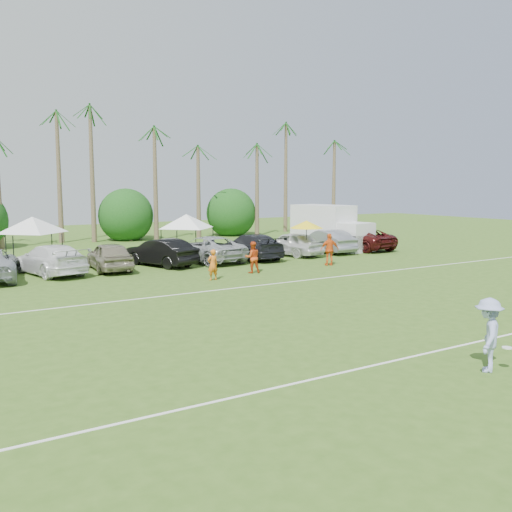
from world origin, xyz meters
TOP-DOWN VIEW (x-y plane):
  - ground at (0.00, 0.00)m, footprint 120.00×120.00m
  - field_lines at (0.00, 8.00)m, footprint 80.00×12.10m
  - palm_tree_4 at (-4.00, 38.00)m, footprint 2.40×2.40m
  - palm_tree_5 at (0.00, 38.00)m, footprint 2.40×2.40m
  - palm_tree_6 at (4.00, 38.00)m, footprint 2.40×2.40m
  - palm_tree_7 at (8.00, 38.00)m, footprint 2.40×2.40m
  - palm_tree_8 at (13.00, 38.00)m, footprint 2.40×2.40m
  - palm_tree_9 at (18.00, 38.00)m, footprint 2.40×2.40m
  - palm_tree_10 at (23.00, 38.00)m, footprint 2.40×2.40m
  - palm_tree_11 at (27.00, 38.00)m, footprint 2.40×2.40m
  - bush_tree_2 at (6.00, 39.00)m, footprint 4.00×4.00m
  - bush_tree_3 at (16.00, 39.00)m, footprint 4.00×4.00m
  - sideline_player_a at (2.68, 16.58)m, footprint 0.59×0.40m
  - sideline_player_b at (5.63, 17.50)m, footprint 1.01×0.88m
  - sideline_player_c at (11.09, 17.50)m, footprint 1.23×0.85m
  - box_truck at (16.77, 24.28)m, footprint 3.41×6.69m
  - canopy_tent_left at (-3.95, 27.23)m, footprint 4.23×4.23m
  - canopy_tent_right at (5.80, 26.31)m, footprint 4.10×4.10m
  - market_umbrella at (11.98, 21.00)m, footprint 2.24×2.24m
  - frisbee_player at (2.15, 0.10)m, footprint 1.45×1.31m
  - parked_car_3 at (-3.93, 22.88)m, footprint 3.37×5.98m
  - parked_car_4 at (-0.77, 22.60)m, footprint 2.33×4.95m
  - parked_car_5 at (2.40, 22.73)m, footprint 3.23×5.26m
  - parked_car_6 at (5.56, 22.86)m, footprint 3.37×6.16m
  - parked_car_7 at (8.73, 22.67)m, footprint 2.43×5.70m
  - parked_car_8 at (11.90, 22.58)m, footprint 2.89×5.10m
  - parked_car_9 at (15.06, 22.69)m, footprint 1.89×5.02m
  - parked_car_10 at (18.23, 22.83)m, footprint 2.92×5.98m

SIDE VIEW (x-z plane):
  - ground at x=0.00m, z-range 0.00..0.00m
  - field_lines at x=0.00m, z-range 0.00..0.01m
  - sideline_player_a at x=2.68m, z-range 0.00..1.59m
  - parked_car_3 at x=-3.93m, z-range 0.00..1.64m
  - parked_car_4 at x=-0.77m, z-range 0.00..1.64m
  - parked_car_5 at x=2.40m, z-range 0.00..1.64m
  - parked_car_6 at x=5.56m, z-range 0.00..1.64m
  - parked_car_7 at x=8.73m, z-range 0.00..1.64m
  - parked_car_8 at x=11.90m, z-range 0.00..1.64m
  - parked_car_9 at x=15.06m, z-range 0.00..1.64m
  - parked_car_10 at x=18.23m, z-range 0.00..1.64m
  - sideline_player_b at x=5.63m, z-range 0.00..1.75m
  - sideline_player_c at x=11.09m, z-range 0.00..1.94m
  - frisbee_player at x=2.15m, z-range 0.00..1.96m
  - box_truck at x=16.77m, z-range 0.11..3.40m
  - bush_tree_2 at x=6.00m, z-range -0.20..3.80m
  - bush_tree_3 at x=16.00m, z-range -0.20..3.80m
  - market_umbrella at x=11.98m, z-range 0.99..3.48m
  - canopy_tent_right at x=5.80m, z-range 1.18..4.50m
  - canopy_tent_left at x=-3.95m, z-range 1.22..4.64m
  - palm_tree_4 at x=-4.00m, z-range 3.03..11.93m
  - palm_tree_8 at x=13.00m, z-range 3.03..11.93m
  - palm_tree_5 at x=0.00m, z-range 3.40..13.30m
  - palm_tree_9 at x=18.00m, z-range 3.40..13.30m
  - palm_tree_6 at x=4.00m, z-range 3.76..14.66m
  - palm_tree_10 at x=23.00m, z-range 3.76..14.66m
  - palm_tree_7 at x=8.00m, z-range 4.11..16.01m
  - palm_tree_11 at x=27.00m, z-range 4.11..16.01m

